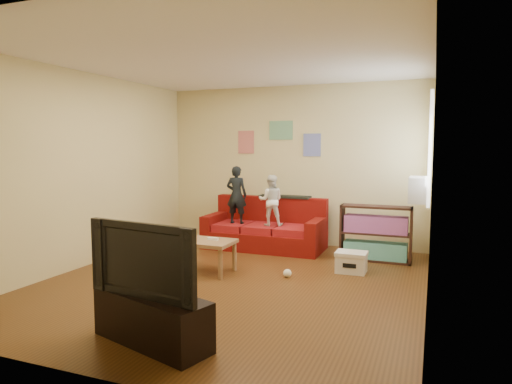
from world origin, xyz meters
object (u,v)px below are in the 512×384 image
(sofa, at_px, (266,231))
(tv_stand, at_px, (152,319))
(child_b, at_px, (271,200))
(coffee_table, at_px, (198,244))
(bookshelf, at_px, (376,236))
(television, at_px, (151,258))
(child_a, at_px, (237,195))
(file_box, at_px, (351,262))

(sofa, relative_size, tv_stand, 1.71)
(sofa, bearing_deg, child_b, -48.33)
(child_b, bearing_deg, sofa, -64.26)
(coffee_table, bearing_deg, bookshelf, 34.67)
(sofa, relative_size, bookshelf, 1.91)
(coffee_table, relative_size, bookshelf, 0.95)
(sofa, distance_m, television, 3.87)
(bookshelf, xyz_separation_m, television, (-1.43, -3.61, 0.38))
(sofa, distance_m, coffee_table, 1.74)
(child_a, xyz_separation_m, tv_stand, (0.82, -3.66, -0.67))
(child_b, bearing_deg, file_box, 134.17)
(coffee_table, bearing_deg, television, -71.39)
(coffee_table, xyz_separation_m, television, (0.72, -2.13, 0.37))
(sofa, bearing_deg, television, -84.44)
(child_b, height_order, tv_stand, child_b)
(bookshelf, relative_size, file_box, 2.50)
(child_a, height_order, child_b, child_a)
(sofa, relative_size, child_a, 2.04)
(child_a, distance_m, bookshelf, 2.31)
(bookshelf, relative_size, tv_stand, 0.90)
(sofa, height_order, television, television)
(child_a, distance_m, television, 3.75)
(child_b, bearing_deg, bookshelf, 162.31)
(sofa, bearing_deg, file_box, -32.06)
(bookshelf, distance_m, tv_stand, 3.88)
(coffee_table, distance_m, bookshelf, 2.61)
(child_b, xyz_separation_m, bookshelf, (1.65, -0.05, -0.45))
(bookshelf, bearing_deg, sofa, 173.13)
(coffee_table, bearing_deg, file_box, 20.24)
(tv_stand, bearing_deg, child_a, 119.34)
(coffee_table, xyz_separation_m, bookshelf, (2.14, 1.48, -0.01))
(bookshelf, bearing_deg, child_a, 178.71)
(coffee_table, bearing_deg, tv_stand, -71.39)
(child_b, bearing_deg, television, 77.58)
(file_box, bearing_deg, child_a, 157.94)
(child_a, height_order, bookshelf, child_a)
(coffee_table, relative_size, file_box, 2.38)
(child_b, bearing_deg, child_a, -15.93)
(bookshelf, distance_m, television, 3.90)
(sofa, distance_m, bookshelf, 1.81)
(coffee_table, bearing_deg, sofa, 78.58)
(bookshelf, bearing_deg, television, -111.58)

